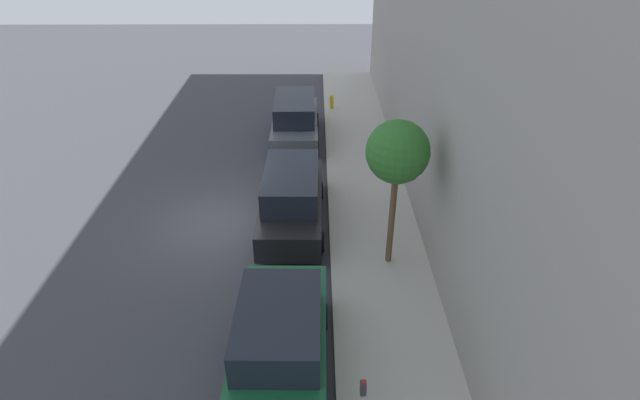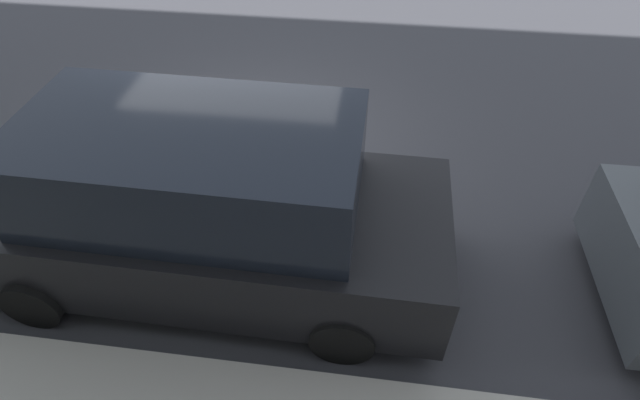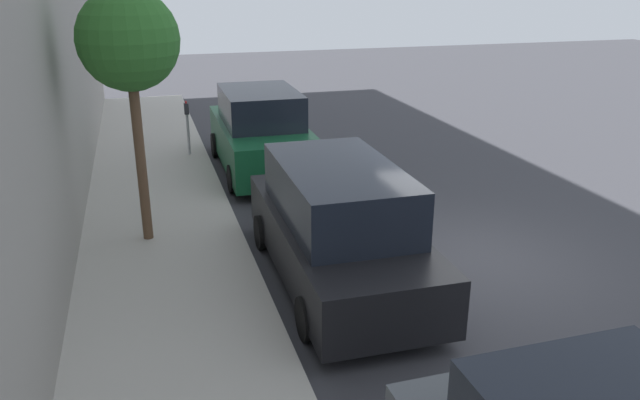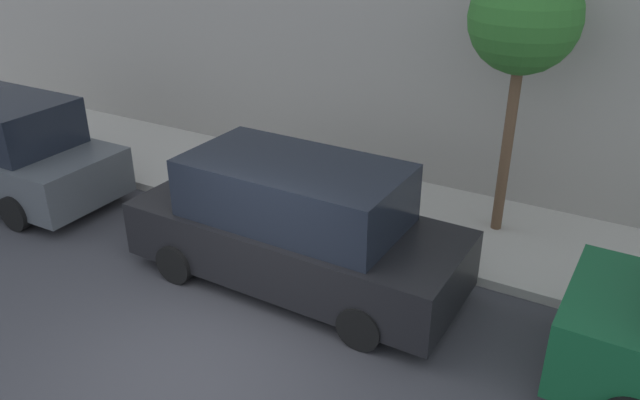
% 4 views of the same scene
% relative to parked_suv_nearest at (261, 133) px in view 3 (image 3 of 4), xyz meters
% --- Properties ---
extents(ground_plane, '(60.00, 60.00, 0.00)m').
position_rel_parked_suv_nearest_xyz_m(ground_plane, '(-2.31, 6.09, -0.93)').
color(ground_plane, '#38383D').
extents(sidewalk, '(2.82, 32.00, 0.15)m').
position_rel_parked_suv_nearest_xyz_m(sidewalk, '(2.60, 6.09, -0.86)').
color(sidewalk, '#B2ADA3').
rests_on(sidewalk, ground_plane).
extents(parked_suv_nearest, '(2.08, 4.83, 1.98)m').
position_rel_parked_suv_nearest_xyz_m(parked_suv_nearest, '(0.00, 0.00, 0.00)').
color(parked_suv_nearest, '#14512D').
rests_on(parked_suv_nearest, ground_plane).
extents(parked_minivan_second, '(2.02, 4.92, 1.90)m').
position_rel_parked_suv_nearest_xyz_m(parked_minivan_second, '(-0.00, 6.12, -0.01)').
color(parked_minivan_second, black).
rests_on(parked_minivan_second, ground_plane).
extents(parking_meter_near, '(0.11, 0.15, 1.39)m').
position_rel_parked_suv_nearest_xyz_m(parking_meter_near, '(1.64, -1.40, 0.07)').
color(parking_meter_near, '#ADADB2').
rests_on(parking_meter_near, sidewalk).
extents(street_tree, '(1.64, 1.64, 4.26)m').
position_rel_parked_suv_nearest_xyz_m(street_tree, '(2.84, 3.92, 2.62)').
color(street_tree, brown).
rests_on(street_tree, sidewalk).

